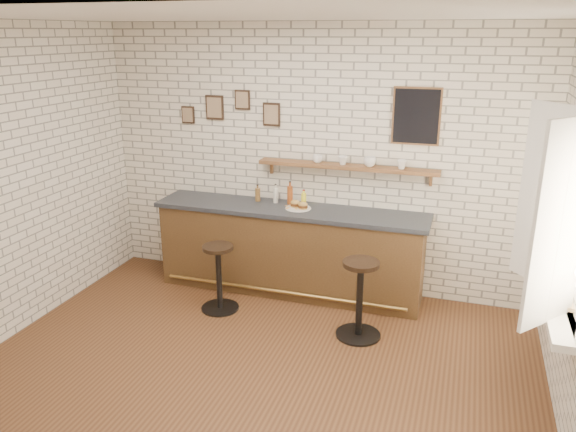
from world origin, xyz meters
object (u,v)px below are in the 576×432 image
object	(u,v)px
bitters_bottle_brown	(258,194)
shelf_cup_b	(343,160)
bar_stool_right	(360,297)
book_upper	(555,301)
bar_stool_left	(219,275)
shelf_cup_c	(370,162)
shelf_cup_d	(402,164)
bar_counter	(290,250)
sandwich_plate	(298,208)
ciabatta_sandwich	(299,205)
bitters_bottle_amber	(290,195)
shelf_cup_a	(318,159)
condiment_bottle_yellow	(304,199)
bitters_bottle_white	(276,195)
book_lower	(554,303)

from	to	relation	value
bitters_bottle_brown	shelf_cup_b	distance (m)	1.09
shelf_cup_b	bar_stool_right	bearing A→B (deg)	-116.65
bar_stool_right	book_upper	world-z (taller)	book_upper
bar_stool_left	shelf_cup_c	distance (m)	2.04
shelf_cup_b	shelf_cup_d	xyz separation A→B (m)	(0.64, 0.00, -0.00)
bar_stool_left	shelf_cup_d	size ratio (longest dim) A/B	7.23
bar_counter	sandwich_plate	distance (m)	0.52
bar_stool_right	ciabatta_sandwich	bearing A→B (deg)	137.79
bitters_bottle_amber	shelf_cup_d	bearing A→B (deg)	2.77
shelf_cup_a	shelf_cup_d	world-z (taller)	shelf_cup_d
shelf_cup_c	book_upper	distance (m)	2.47
ciabatta_sandwich	shelf_cup_d	world-z (taller)	shelf_cup_d
bar_stool_left	condiment_bottle_yellow	bearing A→B (deg)	49.84
bitters_bottle_brown	bitters_bottle_white	size ratio (longest dim) A/B	0.89
bitters_bottle_amber	shelf_cup_c	xyz separation A→B (m)	(0.88, 0.06, 0.43)
bitters_bottle_white	shelf_cup_b	distance (m)	0.89
bar_stool_left	book_upper	world-z (taller)	book_upper
bar_counter	book_upper	distance (m)	2.99
bar_counter	book_upper	size ratio (longest dim) A/B	13.82
bar_stool_right	shelf_cup_d	distance (m)	1.50
ciabatta_sandwich	book_upper	distance (m)	2.87
bitters_bottle_brown	ciabatta_sandwich	bearing A→B (deg)	-14.62
condiment_bottle_yellow	bar_stool_left	size ratio (longest dim) A/B	0.25
bar_counter	book_lower	xyz separation A→B (m)	(2.57, -1.44, 0.43)
bar_counter	bar_stool_left	size ratio (longest dim) A/B	4.20
shelf_cup_d	bitters_bottle_brown	bearing A→B (deg)	167.42
bitters_bottle_amber	shelf_cup_b	size ratio (longest dim) A/B	2.62
bitters_bottle_amber	condiment_bottle_yellow	xyz separation A→B (m)	(0.16, 0.00, -0.03)
ciabatta_sandwich	shelf_cup_b	world-z (taller)	shelf_cup_b
sandwich_plate	shelf_cup_b	xyz separation A→B (m)	(0.45, 0.20, 0.53)
bar_stool_right	book_lower	bearing A→B (deg)	-22.44
bar_counter	bar_stool_right	xyz separation A→B (m)	(0.97, -0.78, -0.08)
sandwich_plate	shelf_cup_b	bearing A→B (deg)	24.33
ciabatta_sandwich	shelf_cup_c	bearing A→B (deg)	15.42
sandwich_plate	bitters_bottle_white	xyz separation A→B (m)	(-0.32, 0.14, 0.08)
condiment_bottle_yellow	shelf_cup_d	bearing A→B (deg)	3.19
shelf_cup_a	shelf_cup_c	distance (m)	0.58
condiment_bottle_yellow	shelf_cup_c	world-z (taller)	shelf_cup_c
condiment_bottle_yellow	shelf_cup_b	xyz separation A→B (m)	(0.43, 0.06, 0.46)
ciabatta_sandwich	condiment_bottle_yellow	distance (m)	0.15
bar_counter	condiment_bottle_yellow	bearing A→B (deg)	49.87
shelf_cup_c	book_lower	world-z (taller)	shelf_cup_c
shelf_cup_c	bitters_bottle_amber	bearing A→B (deg)	93.22
ciabatta_sandwich	book_upper	world-z (taller)	ciabatta_sandwich
ciabatta_sandwich	shelf_cup_c	world-z (taller)	shelf_cup_c
bitters_bottle_white	bar_stool_left	xyz separation A→B (m)	(-0.36, -0.83, -0.70)
condiment_bottle_yellow	shelf_cup_c	bearing A→B (deg)	4.70
sandwich_plate	bitters_bottle_brown	size ratio (longest dim) A/B	1.42
condiment_bottle_yellow	bar_stool_right	distance (m)	1.42
sandwich_plate	book_upper	world-z (taller)	sandwich_plate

